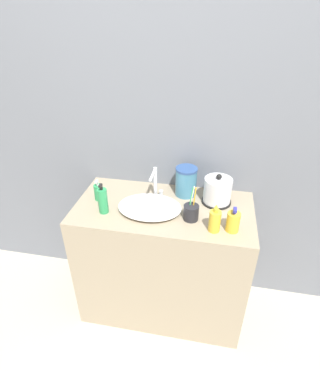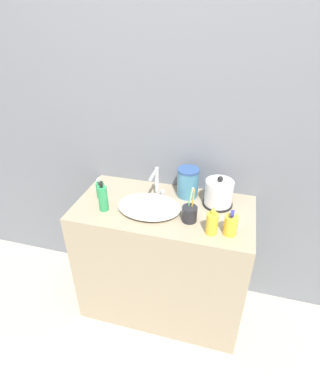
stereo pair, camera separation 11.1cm
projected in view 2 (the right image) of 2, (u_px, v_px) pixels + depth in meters
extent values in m
plane|color=#BCB29E|center=(152.00, 334.00, 1.96)|extent=(12.00, 12.00, 0.00)
cube|color=slate|center=(177.00, 114.00, 1.73)|extent=(6.00, 0.04, 2.60)
cube|color=gray|center=(163.00, 260.00, 1.96)|extent=(1.04, 0.53, 0.84)
ellipsoid|color=white|center=(149.00, 206.00, 1.70)|extent=(0.36, 0.28, 0.05)
cylinder|color=silver|center=(157.00, 182.00, 1.80)|extent=(0.02, 0.02, 0.19)
cylinder|color=silver|center=(154.00, 174.00, 1.70)|extent=(0.02, 0.13, 0.02)
cylinder|color=silver|center=(162.00, 193.00, 1.83)|extent=(0.02, 0.02, 0.04)
cylinder|color=black|center=(217.00, 204.00, 1.76)|extent=(0.17, 0.17, 0.01)
cylinder|color=silver|center=(219.00, 193.00, 1.72)|extent=(0.16, 0.16, 0.16)
sphere|color=black|center=(220.00, 179.00, 1.67)|extent=(0.03, 0.03, 0.03)
cylinder|color=#232328|center=(189.00, 214.00, 1.61)|extent=(0.08, 0.08, 0.09)
cylinder|color=green|center=(189.00, 201.00, 1.59)|extent=(0.02, 0.02, 0.16)
cylinder|color=yellow|center=(193.00, 202.00, 1.58)|extent=(0.02, 0.02, 0.17)
cylinder|color=white|center=(190.00, 201.00, 1.58)|extent=(0.03, 0.02, 0.16)
cylinder|color=gold|center=(231.00, 225.00, 1.51)|extent=(0.07, 0.07, 0.11)
cylinder|color=#333399|center=(232.00, 215.00, 1.47)|extent=(0.02, 0.02, 0.02)
cube|color=#333399|center=(233.00, 213.00, 1.45)|extent=(0.02, 0.04, 0.01)
cylinder|color=#2D9956|center=(100.00, 190.00, 1.81)|extent=(0.05, 0.05, 0.10)
cylinder|color=white|center=(99.00, 181.00, 1.78)|extent=(0.01, 0.01, 0.02)
cube|color=white|center=(98.00, 179.00, 1.76)|extent=(0.01, 0.03, 0.01)
cylinder|color=#2D9956|center=(103.00, 199.00, 1.68)|extent=(0.05, 0.05, 0.15)
cylinder|color=black|center=(101.00, 185.00, 1.64)|extent=(0.01, 0.01, 0.02)
cube|color=black|center=(100.00, 183.00, 1.62)|extent=(0.01, 0.03, 0.01)
cylinder|color=gold|center=(212.00, 224.00, 1.51)|extent=(0.06, 0.06, 0.12)
cylinder|color=gold|center=(213.00, 213.00, 1.48)|extent=(0.02, 0.02, 0.02)
cone|color=gold|center=(214.00, 209.00, 1.46)|extent=(0.02, 0.02, 0.02)
cylinder|color=teal|center=(188.00, 183.00, 1.81)|extent=(0.13, 0.13, 0.17)
cylinder|color=#2D4C84|center=(189.00, 170.00, 1.76)|extent=(0.13, 0.13, 0.01)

